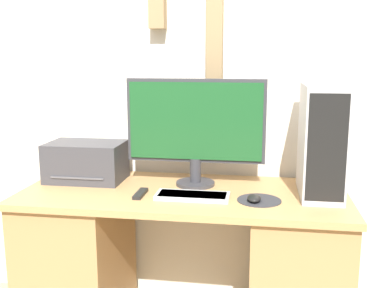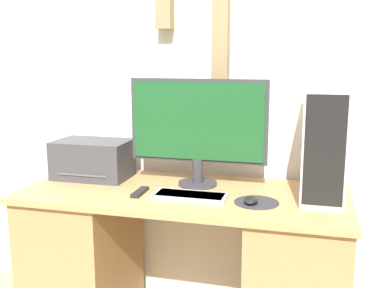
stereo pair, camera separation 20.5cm
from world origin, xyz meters
TOP-DOWN VIEW (x-y plane):
  - wall_back at (-0.00, 0.69)m, footprint 6.40×0.13m
  - desk at (0.00, 0.32)m, footprint 1.51×0.64m
  - monitor at (0.04, 0.43)m, footprint 0.67×0.19m
  - keyboard at (0.06, 0.22)m, footprint 0.33×0.13m
  - mousepad at (0.35, 0.23)m, footprint 0.19×0.19m
  - mouse at (0.33, 0.20)m, footprint 0.06×0.09m
  - computer_tower at (0.62, 0.36)m, footprint 0.18×0.37m
  - printer at (-0.52, 0.43)m, footprint 0.38×0.25m
  - remote_control at (-0.18, 0.22)m, footprint 0.04×0.14m

SIDE VIEW (x-z plane):
  - desk at x=0.00m, z-range 0.01..0.76m
  - mousepad at x=0.35m, z-range 0.75..0.75m
  - remote_control at x=-0.18m, z-range 0.75..0.76m
  - keyboard at x=0.06m, z-range 0.75..0.77m
  - mouse at x=0.33m, z-range 0.75..0.78m
  - printer at x=-0.52m, z-range 0.75..0.94m
  - computer_tower at x=0.62m, z-range 0.75..1.25m
  - monitor at x=0.04m, z-range 0.78..1.30m
  - wall_back at x=0.00m, z-range 0.02..2.72m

